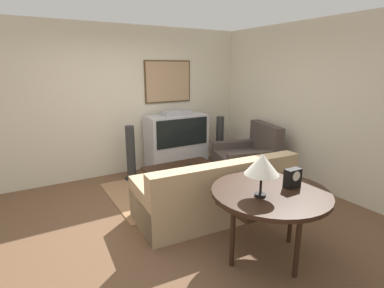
# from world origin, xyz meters

# --- Properties ---
(ground_plane) EXTENTS (12.00, 12.00, 0.00)m
(ground_plane) POSITION_xyz_m (0.00, 0.00, 0.00)
(ground_plane) COLOR brown
(wall_back) EXTENTS (12.00, 0.10, 2.70)m
(wall_back) POSITION_xyz_m (0.02, 2.13, 1.35)
(wall_back) COLOR beige
(wall_back) RESTS_ON ground_plane
(wall_right) EXTENTS (0.06, 12.00, 2.70)m
(wall_right) POSITION_xyz_m (2.63, 0.00, 1.35)
(wall_right) COLOR beige
(wall_right) RESTS_ON ground_plane
(area_rug) EXTENTS (2.21, 1.61, 0.01)m
(area_rug) POSITION_xyz_m (0.63, 0.88, 0.01)
(area_rug) COLOR #99704C
(area_rug) RESTS_ON ground_plane
(tv) EXTENTS (1.18, 0.49, 1.17)m
(tv) POSITION_xyz_m (1.06, 1.75, 0.55)
(tv) COLOR #B7B7BC
(tv) RESTS_ON ground_plane
(couch) EXTENTS (2.16, 1.04, 0.83)m
(couch) POSITION_xyz_m (0.62, -0.21, 0.30)
(couch) COLOR tan
(couch) RESTS_ON ground_plane
(armchair) EXTENTS (1.20, 1.18, 0.97)m
(armchair) POSITION_xyz_m (1.99, 0.73, 0.30)
(armchair) COLOR #473D38
(armchair) RESTS_ON ground_plane
(coffee_table) EXTENTS (1.15, 0.55, 0.40)m
(coffee_table) POSITION_xyz_m (0.63, 0.81, 0.36)
(coffee_table) COLOR black
(coffee_table) RESTS_ON ground_plane
(console_table) EXTENTS (1.20, 1.20, 0.76)m
(console_table) POSITION_xyz_m (0.56, -1.25, 0.69)
(console_table) COLOR black
(console_table) RESTS_ON ground_plane
(table_lamp) EXTENTS (0.33, 0.33, 0.43)m
(table_lamp) POSITION_xyz_m (0.38, -1.29, 1.08)
(table_lamp) COLOR black
(table_lamp) RESTS_ON console_table
(mantel_clock) EXTENTS (0.18, 0.10, 0.20)m
(mantel_clock) POSITION_xyz_m (0.82, -1.29, 0.86)
(mantel_clock) COLOR black
(mantel_clock) RESTS_ON console_table
(remote) EXTENTS (0.12, 0.16, 0.02)m
(remote) POSITION_xyz_m (0.76, 0.75, 0.41)
(remote) COLOR black
(remote) RESTS_ON coffee_table
(speaker_tower_left) EXTENTS (0.27, 0.27, 0.98)m
(speaker_tower_left) POSITION_xyz_m (0.10, 1.66, 0.46)
(speaker_tower_left) COLOR black
(speaker_tower_left) RESTS_ON ground_plane
(speaker_tower_right) EXTENTS (0.27, 0.27, 0.98)m
(speaker_tower_right) POSITION_xyz_m (2.03, 1.66, 0.46)
(speaker_tower_right) COLOR black
(speaker_tower_right) RESTS_ON ground_plane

